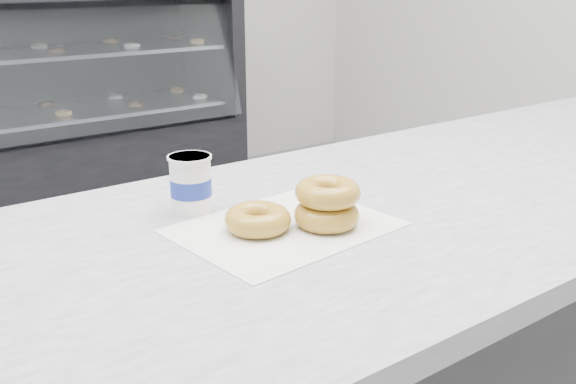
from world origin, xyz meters
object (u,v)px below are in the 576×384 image
donut_stack (327,204)px  coffee_cup (191,183)px  donut_single (258,219)px  display_case (17,134)px

donut_stack → coffee_cup: coffee_cup is taller
donut_single → display_case: bearing=84.6°
donut_single → coffee_cup: (-0.04, 0.14, 0.03)m
donut_stack → coffee_cup: size_ratio=1.38×
display_case → coffee_cup: bearing=-96.7°
display_case → donut_single: bearing=-95.4°
display_case → donut_stack: size_ratio=17.13×
display_case → coffee_cup: 2.62m
display_case → coffee_cup: size_ratio=23.56×
coffee_cup → display_case: bearing=90.5°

